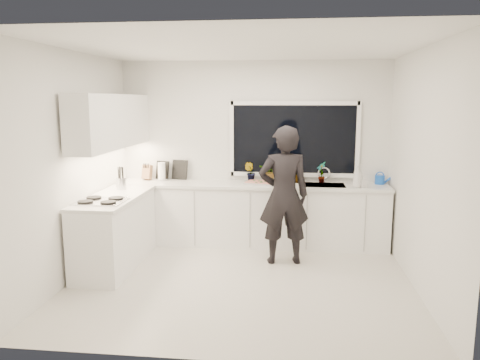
# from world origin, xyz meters

# --- Properties ---
(floor) EXTENTS (4.00, 3.50, 0.02)m
(floor) POSITION_xyz_m (0.00, 0.00, -0.01)
(floor) COLOR beige
(floor) RESTS_ON ground
(wall_back) EXTENTS (4.00, 0.02, 2.70)m
(wall_back) POSITION_xyz_m (0.00, 1.76, 1.35)
(wall_back) COLOR white
(wall_back) RESTS_ON ground
(wall_left) EXTENTS (0.02, 3.50, 2.70)m
(wall_left) POSITION_xyz_m (-2.01, 0.00, 1.35)
(wall_left) COLOR white
(wall_left) RESTS_ON ground
(wall_right) EXTENTS (0.02, 3.50, 2.70)m
(wall_right) POSITION_xyz_m (2.01, 0.00, 1.35)
(wall_right) COLOR white
(wall_right) RESTS_ON ground
(ceiling) EXTENTS (4.00, 3.50, 0.02)m
(ceiling) POSITION_xyz_m (0.00, 0.00, 2.71)
(ceiling) COLOR white
(ceiling) RESTS_ON wall_back
(window) EXTENTS (1.80, 0.02, 1.00)m
(window) POSITION_xyz_m (0.60, 1.73, 1.55)
(window) COLOR black
(window) RESTS_ON wall_back
(base_cabinets_back) EXTENTS (3.92, 0.58, 0.88)m
(base_cabinets_back) POSITION_xyz_m (0.00, 1.45, 0.44)
(base_cabinets_back) COLOR white
(base_cabinets_back) RESTS_ON floor
(base_cabinets_left) EXTENTS (0.58, 1.60, 0.88)m
(base_cabinets_left) POSITION_xyz_m (-1.67, 0.35, 0.44)
(base_cabinets_left) COLOR white
(base_cabinets_left) RESTS_ON floor
(countertop_back) EXTENTS (3.94, 0.62, 0.04)m
(countertop_back) POSITION_xyz_m (0.00, 1.44, 0.90)
(countertop_back) COLOR silver
(countertop_back) RESTS_ON base_cabinets_back
(countertop_left) EXTENTS (0.62, 1.60, 0.04)m
(countertop_left) POSITION_xyz_m (-1.67, 0.35, 0.90)
(countertop_left) COLOR silver
(countertop_left) RESTS_ON base_cabinets_left
(upper_cabinets) EXTENTS (0.34, 2.10, 0.70)m
(upper_cabinets) POSITION_xyz_m (-1.79, 0.70, 1.85)
(upper_cabinets) COLOR white
(upper_cabinets) RESTS_ON wall_left
(sink) EXTENTS (0.58, 0.42, 0.14)m
(sink) POSITION_xyz_m (1.05, 1.45, 0.87)
(sink) COLOR silver
(sink) RESTS_ON countertop_back
(faucet) EXTENTS (0.03, 0.03, 0.22)m
(faucet) POSITION_xyz_m (1.05, 1.65, 1.03)
(faucet) COLOR silver
(faucet) RESTS_ON countertop_back
(stovetop) EXTENTS (0.56, 0.48, 0.03)m
(stovetop) POSITION_xyz_m (-1.69, -0.00, 0.94)
(stovetop) COLOR black
(stovetop) RESTS_ON countertop_left
(person) EXTENTS (0.73, 0.54, 1.81)m
(person) POSITION_xyz_m (0.48, 0.71, 0.90)
(person) COLOR black
(person) RESTS_ON floor
(pizza_tray) EXTENTS (0.49, 0.41, 0.03)m
(pizza_tray) POSITION_xyz_m (0.12, 1.42, 0.94)
(pizza_tray) COLOR silver
(pizza_tray) RESTS_ON countertop_back
(pizza) EXTENTS (0.44, 0.36, 0.01)m
(pizza) POSITION_xyz_m (0.12, 1.42, 0.95)
(pizza) COLOR red
(pizza) RESTS_ON pizza_tray
(watering_can) EXTENTS (0.14, 0.14, 0.13)m
(watering_can) POSITION_xyz_m (1.85, 1.61, 0.98)
(watering_can) COLOR blue
(watering_can) RESTS_ON countertop_back
(paper_towel_roll) EXTENTS (0.14, 0.14, 0.26)m
(paper_towel_roll) POSITION_xyz_m (-1.38, 1.55, 1.05)
(paper_towel_roll) COLOR white
(paper_towel_roll) RESTS_ON countertop_back
(knife_block) EXTENTS (0.14, 0.12, 0.22)m
(knife_block) POSITION_xyz_m (-1.62, 1.59, 1.03)
(knife_block) COLOR #986B47
(knife_block) RESTS_ON countertop_back
(utensil_crock) EXTENTS (0.14, 0.14, 0.16)m
(utensil_crock) POSITION_xyz_m (-1.73, 0.80, 1.00)
(utensil_crock) COLOR silver
(utensil_crock) RESTS_ON countertop_left
(picture_frame_large) EXTENTS (0.21, 0.09, 0.28)m
(picture_frame_large) POSITION_xyz_m (-1.40, 1.69, 1.06)
(picture_frame_large) COLOR black
(picture_frame_large) RESTS_ON countertop_back
(picture_frame_small) EXTENTS (0.25, 0.08, 0.30)m
(picture_frame_small) POSITION_xyz_m (-1.13, 1.69, 1.07)
(picture_frame_small) COLOR black
(picture_frame_small) RESTS_ON countertop_back
(herb_plants) EXTENTS (1.22, 0.31, 0.32)m
(herb_plants) POSITION_xyz_m (0.41, 1.61, 1.08)
(herb_plants) COLOR #26662D
(herb_plants) RESTS_ON countertop_back
(soap_bottles) EXTENTS (0.20, 0.13, 0.31)m
(soap_bottles) POSITION_xyz_m (1.51, 1.30, 1.06)
(soap_bottles) COLOR #D8BF66
(soap_bottles) RESTS_ON countertop_back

